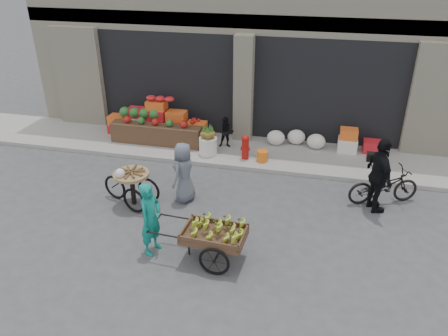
% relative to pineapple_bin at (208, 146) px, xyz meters
% --- Properties ---
extents(ground, '(80.00, 80.00, 0.00)m').
position_rel_pineapple_bin_xyz_m(ground, '(0.75, -3.60, -0.37)').
color(ground, '#424244').
rests_on(ground, ground).
extents(sidewalk, '(18.00, 2.20, 0.12)m').
position_rel_pineapple_bin_xyz_m(sidewalk, '(0.75, 0.50, -0.31)').
color(sidewalk, gray).
rests_on(sidewalk, ground).
extents(building, '(14.00, 6.45, 7.00)m').
position_rel_pineapple_bin_xyz_m(building, '(0.75, 4.43, 3.00)').
color(building, beige).
rests_on(building, ground).
extents(fruit_display, '(3.10, 1.12, 1.24)m').
position_rel_pineapple_bin_xyz_m(fruit_display, '(-1.73, 0.78, 0.30)').
color(fruit_display, red).
rests_on(fruit_display, sidewalk).
extents(pineapple_bin, '(0.52, 0.52, 0.50)m').
position_rel_pineapple_bin_xyz_m(pineapple_bin, '(0.00, 0.00, 0.00)').
color(pineapple_bin, silver).
rests_on(pineapple_bin, sidewalk).
extents(fire_hydrant, '(0.22, 0.22, 0.71)m').
position_rel_pineapple_bin_xyz_m(fire_hydrant, '(1.10, -0.05, 0.13)').
color(fire_hydrant, '#A5140F').
rests_on(fire_hydrant, sidewalk).
extents(orange_bucket, '(0.32, 0.32, 0.30)m').
position_rel_pineapple_bin_xyz_m(orange_bucket, '(1.60, -0.10, -0.10)').
color(orange_bucket, orange).
rests_on(orange_bucket, sidewalk).
extents(right_bay_goods, '(3.35, 0.60, 0.70)m').
position_rel_pineapple_bin_xyz_m(right_bay_goods, '(3.36, 1.10, 0.04)').
color(right_bay_goods, silver).
rests_on(right_bay_goods, sidewalk).
extents(seated_person, '(0.51, 0.43, 0.93)m').
position_rel_pineapple_bin_xyz_m(seated_person, '(0.40, 0.60, 0.21)').
color(seated_person, black).
rests_on(seated_person, sidewalk).
extents(banana_cart, '(2.09, 0.96, 0.86)m').
position_rel_pineapple_bin_xyz_m(banana_cart, '(1.27, -4.44, 0.25)').
color(banana_cart, brown).
rests_on(banana_cart, ground).
extents(vendor_woman, '(0.49, 0.63, 1.55)m').
position_rel_pineapple_bin_xyz_m(vendor_woman, '(0.04, -4.46, 0.40)').
color(vendor_woman, '#108172').
rests_on(vendor_woman, ground).
extents(tricycle_cart, '(1.46, 1.02, 0.95)m').
position_rel_pineapple_bin_xyz_m(tricycle_cart, '(-1.08, -2.87, 0.20)').
color(tricycle_cart, '#9E7F51').
rests_on(tricycle_cart, ground).
extents(vendor_grey, '(0.64, 0.82, 1.49)m').
position_rel_pineapple_bin_xyz_m(vendor_grey, '(0.06, -2.41, 0.37)').
color(vendor_grey, slate).
rests_on(vendor_grey, ground).
extents(bicycle, '(1.82, 1.17, 0.90)m').
position_rel_pineapple_bin_xyz_m(bicycle, '(4.70, -1.44, 0.08)').
color(bicycle, black).
rests_on(bicycle, ground).
extents(cyclist, '(0.79, 1.14, 1.80)m').
position_rel_pineapple_bin_xyz_m(cyclist, '(4.50, -1.84, 0.53)').
color(cyclist, black).
rests_on(cyclist, ground).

